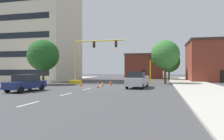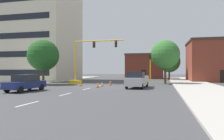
# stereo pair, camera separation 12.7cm
# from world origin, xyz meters

# --- Properties ---
(ground_plane) EXTENTS (160.00, 160.00, 0.00)m
(ground_plane) POSITION_xyz_m (0.00, 0.00, 0.00)
(ground_plane) COLOR #424244
(sidewalk_left) EXTENTS (6.00, 56.00, 0.14)m
(sidewalk_left) POSITION_xyz_m (-13.08, 8.00, 0.07)
(sidewalk_left) COLOR #B2ADA3
(sidewalk_left) RESTS_ON ground_plane
(sidewalk_right) EXTENTS (6.00, 56.00, 0.14)m
(sidewalk_right) POSITION_xyz_m (13.08, 8.00, 0.07)
(sidewalk_right) COLOR #B2ADA3
(sidewalk_right) RESTS_ON ground_plane
(lane_stripe_seg_0) EXTENTS (0.16, 2.40, 0.01)m
(lane_stripe_seg_0) POSITION_xyz_m (0.00, -14.00, 0.00)
(lane_stripe_seg_0) COLOR silver
(lane_stripe_seg_0) RESTS_ON ground_plane
(lane_stripe_seg_1) EXTENTS (0.16, 2.40, 0.01)m
(lane_stripe_seg_1) POSITION_xyz_m (0.00, -8.50, 0.00)
(lane_stripe_seg_1) COLOR silver
(lane_stripe_seg_1) RESTS_ON ground_plane
(lane_stripe_seg_2) EXTENTS (0.16, 2.40, 0.01)m
(lane_stripe_seg_2) POSITION_xyz_m (0.00, -3.00, 0.00)
(lane_stripe_seg_2) COLOR silver
(lane_stripe_seg_2) RESTS_ON ground_plane
(lane_stripe_seg_3) EXTENTS (0.16, 2.40, 0.01)m
(lane_stripe_seg_3) POSITION_xyz_m (0.00, 2.50, 0.00)
(lane_stripe_seg_3) COLOR silver
(lane_stripe_seg_3) RESTS_ON ground_plane
(lane_stripe_seg_4) EXTENTS (0.16, 2.40, 0.01)m
(lane_stripe_seg_4) POSITION_xyz_m (0.00, 8.00, 0.00)
(lane_stripe_seg_4) COLOR silver
(lane_stripe_seg_4) RESTS_ON ground_plane
(building_tall_left) EXTENTS (14.85, 12.97, 24.25)m
(building_tall_left) POSITION_xyz_m (-16.79, 13.62, 12.13)
(building_tall_left) COLOR beige
(building_tall_left) RESTS_ON ground_plane
(building_brick_center) EXTENTS (9.61, 7.90, 6.32)m
(building_brick_center) POSITION_xyz_m (4.19, 29.01, 3.17)
(building_brick_center) COLOR brown
(building_brick_center) RESTS_ON ground_plane
(building_row_right) EXTENTS (10.53, 10.56, 7.91)m
(building_row_right) POSITION_xyz_m (18.82, 18.22, 3.97)
(building_row_right) COLOR brown
(building_row_right) RESTS_ON ground_plane
(traffic_signal_gantry) EXTENTS (8.73, 1.20, 6.83)m
(traffic_signal_gantry) POSITION_xyz_m (-3.84, 5.12, 2.22)
(traffic_signal_gantry) COLOR yellow
(traffic_signal_gantry) RESTS_ON ground_plane
(traffic_light_pole_right) EXTENTS (0.32, 0.47, 4.80)m
(traffic_light_pole_right) POSITION_xyz_m (6.81, 6.46, 3.53)
(traffic_light_pole_right) COLOR yellow
(traffic_light_pole_right) RESTS_ON ground_plane
(tree_right_mid) EXTENTS (4.55, 4.55, 6.96)m
(tree_right_mid) POSITION_xyz_m (9.06, 8.19, 4.67)
(tree_right_mid) COLOR #4C3823
(tree_right_mid) RESTS_ON ground_plane
(tree_right_far) EXTENTS (4.68, 4.68, 6.36)m
(tree_right_far) POSITION_xyz_m (10.08, 20.76, 4.01)
(tree_right_far) COLOR #4C3823
(tree_right_far) RESTS_ON ground_plane
(tree_left_near) EXTENTS (4.74, 4.74, 6.81)m
(tree_left_near) POSITION_xyz_m (-8.98, 2.35, 4.43)
(tree_left_near) COLOR #4C3823
(tree_left_near) RESTS_ON ground_plane
(pickup_truck_silver) EXTENTS (2.46, 5.55, 1.99)m
(pickup_truck_silver) POSITION_xyz_m (5.58, -0.18, 0.97)
(pickup_truck_silver) COLOR #BCBCC1
(pickup_truck_silver) RESTS_ON ground_plane
(sedan_navy_near_left) EXTENTS (2.35, 4.68, 1.74)m
(sedan_navy_near_left) POSITION_xyz_m (-5.24, -7.05, 0.89)
(sedan_navy_near_left) COLOR navy
(sedan_navy_near_left) RESTS_ON ground_plane
(traffic_cone_roadside_a) EXTENTS (0.36, 0.36, 0.72)m
(traffic_cone_roadside_a) POSITION_xyz_m (-2.29, 0.76, 0.35)
(traffic_cone_roadside_a) COLOR black
(traffic_cone_roadside_a) RESTS_ON ground_plane
(traffic_cone_roadside_b) EXTENTS (0.36, 0.36, 0.70)m
(traffic_cone_roadside_b) POSITION_xyz_m (0.67, -0.86, 0.34)
(traffic_cone_roadside_b) COLOR black
(traffic_cone_roadside_b) RESTS_ON ground_plane
(traffic_cone_roadside_c) EXTENTS (0.36, 0.36, 0.66)m
(traffic_cone_roadside_c) POSITION_xyz_m (0.68, 1.05, 0.32)
(traffic_cone_roadside_c) COLOR black
(traffic_cone_roadside_c) RESTS_ON ground_plane
(traffic_cone_roadside_d) EXTENTS (0.36, 0.36, 0.75)m
(traffic_cone_roadside_d) POSITION_xyz_m (1.28, 3.40, 0.37)
(traffic_cone_roadside_d) COLOR black
(traffic_cone_roadside_d) RESTS_ON ground_plane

